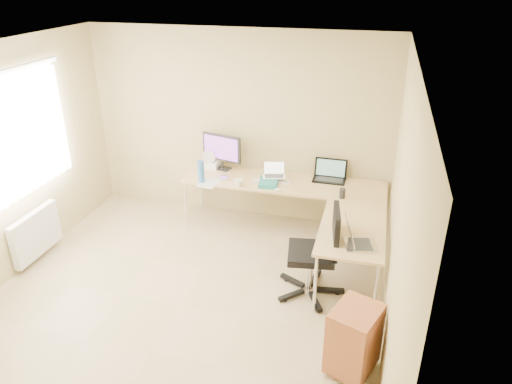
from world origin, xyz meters
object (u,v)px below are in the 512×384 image
(laptop_return, at_px, (361,235))
(office_chair, at_px, (311,254))
(desk_main, at_px, (283,206))
(laptop_center, at_px, (274,170))
(water_bottle, at_px, (201,172))
(keyboard, at_px, (271,181))
(desk_fan, at_px, (209,160))
(monitor, at_px, (222,152))
(desk_return, at_px, (350,256))
(laptop_black, at_px, (330,171))
(cabinet, at_px, (354,339))
(mug, at_px, (238,183))

(laptop_return, xyz_separation_m, office_chair, (-0.50, 0.08, -0.35))
(desk_main, xyz_separation_m, laptop_return, (1.08, -1.36, 0.49))
(laptop_center, xyz_separation_m, water_bottle, (-0.90, -0.29, -0.00))
(keyboard, distance_m, desk_fan, 0.99)
(keyboard, xyz_separation_m, desk_fan, (-0.95, 0.26, 0.11))
(monitor, bearing_deg, desk_fan, -165.65)
(keyboard, distance_m, laptop_return, 1.79)
(desk_return, xyz_separation_m, desk_fan, (-2.07, 1.20, 0.49))
(desk_main, distance_m, laptop_center, 0.53)
(desk_main, bearing_deg, desk_fan, 169.64)
(laptop_black, bearing_deg, desk_main, -161.24)
(monitor, height_order, laptop_return, monitor)
(laptop_black, relative_size, cabinet, 0.69)
(desk_return, relative_size, water_bottle, 4.42)
(water_bottle, relative_size, laptop_return, 0.80)
(monitor, distance_m, desk_fan, 0.23)
(mug, bearing_deg, keyboard, 32.45)
(monitor, xyz_separation_m, office_chair, (1.48, -1.48, -0.48))
(laptop_black, xyz_separation_m, keyboard, (-0.72, -0.25, -0.12))
(water_bottle, distance_m, office_chair, 1.92)
(desk_return, height_order, keyboard, keyboard)
(laptop_center, height_order, water_bottle, water_bottle)
(office_chair, bearing_deg, laptop_black, 81.21)
(desk_main, relative_size, office_chair, 2.51)
(monitor, xyz_separation_m, laptop_return, (1.99, -1.56, -0.13))
(laptop_black, distance_m, mug, 1.21)
(desk_main, distance_m, office_chair, 1.41)
(laptop_black, distance_m, keyboard, 0.78)
(desk_main, bearing_deg, water_bottle, -163.89)
(mug, height_order, cabinet, mug)
(office_chair, bearing_deg, mug, 129.56)
(desk_return, bearing_deg, mug, 154.95)
(desk_return, height_order, laptop_return, laptop_return)
(water_bottle, distance_m, cabinet, 2.99)
(desk_return, bearing_deg, office_chair, -145.03)
(desk_main, relative_size, desk_return, 2.04)
(desk_fan, bearing_deg, laptop_return, -51.73)
(desk_fan, distance_m, laptop_return, 2.67)
(desk_fan, height_order, cabinet, desk_fan)
(desk_return, xyz_separation_m, water_bottle, (-2.00, 0.70, 0.51))
(water_bottle, bearing_deg, cabinet, -43.13)
(monitor, xyz_separation_m, keyboard, (0.76, -0.26, -0.24))
(monitor, relative_size, water_bottle, 2.00)
(mug, distance_m, cabinet, 2.63)
(cabinet, bearing_deg, mug, 150.01)
(mug, relative_size, office_chair, 0.10)
(keyboard, relative_size, water_bottle, 1.64)
(laptop_center, xyz_separation_m, mug, (-0.40, -0.29, -0.10))
(water_bottle, bearing_deg, mug, 0.00)
(keyboard, bearing_deg, water_bottle, -174.91)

